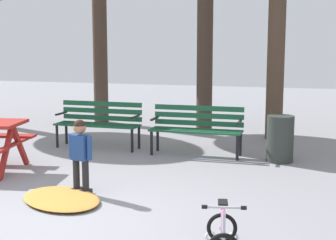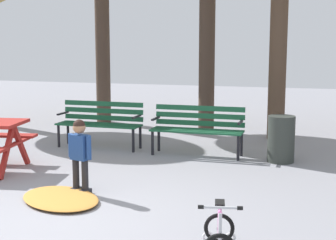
# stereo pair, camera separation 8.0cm
# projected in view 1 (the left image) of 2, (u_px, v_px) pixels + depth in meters

# --- Properties ---
(ground) EXTENTS (36.00, 36.00, 0.00)m
(ground) POSITION_uv_depth(u_px,v_px,m) (41.00, 224.00, 5.42)
(ground) COLOR gray
(park_bench_far_left) EXTENTS (1.60, 0.46, 0.85)m
(park_bench_far_left) POSITION_uv_depth(u_px,v_px,m) (99.00, 120.00, 9.36)
(park_bench_far_left) COLOR #195133
(park_bench_far_left) RESTS_ON ground
(park_bench_left) EXTENTS (1.61, 0.47, 0.85)m
(park_bench_left) POSITION_uv_depth(u_px,v_px,m) (197.00, 126.00, 8.73)
(park_bench_left) COLOR #195133
(park_bench_left) RESTS_ON ground
(child_standing) EXTENTS (0.36, 0.22, 0.97)m
(child_standing) POSITION_uv_depth(u_px,v_px,m) (80.00, 151.00, 6.45)
(child_standing) COLOR black
(child_standing) RESTS_ON ground
(kids_bicycle) EXTENTS (0.46, 0.61, 0.54)m
(kids_bicycle) POSITION_uv_depth(u_px,v_px,m) (223.00, 233.00, 4.63)
(kids_bicycle) COLOR black
(kids_bicycle) RESTS_ON ground
(leaf_pile) EXTENTS (1.45, 1.35, 0.07)m
(leaf_pile) POSITION_uv_depth(u_px,v_px,m) (61.00, 198.00, 6.19)
(leaf_pile) COLOR #C68438
(leaf_pile) RESTS_ON ground
(trash_bin) EXTENTS (0.44, 0.44, 0.76)m
(trash_bin) POSITION_uv_depth(u_px,v_px,m) (280.00, 139.00, 8.23)
(trash_bin) COLOR #2D332D
(trash_bin) RESTS_ON ground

